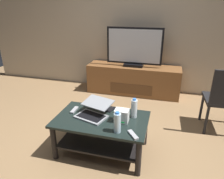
{
  "coord_description": "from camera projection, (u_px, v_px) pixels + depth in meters",
  "views": [
    {
      "loc": [
        0.68,
        -1.9,
        1.63
      ],
      "look_at": [
        0.01,
        0.51,
        0.59
      ],
      "focal_mm": 33.12,
      "sensor_mm": 36.0,
      "label": 1
    }
  ],
  "objects": [
    {
      "name": "laptop",
      "position": [
        94.0,
        111.0,
        2.36
      ],
      "size": [
        0.42,
        0.44,
        0.16
      ],
      "color": "gray",
      "rests_on": "coffee_table"
    },
    {
      "name": "coffee_table",
      "position": [
        102.0,
        129.0,
        2.37
      ],
      "size": [
        1.04,
        0.63,
        0.44
      ],
      "color": "black",
      "rests_on": "ground"
    },
    {
      "name": "router_box",
      "position": [
        122.0,
        116.0,
        2.23
      ],
      "size": [
        0.15,
        0.12,
        0.14
      ],
      "color": "white",
      "rests_on": "coffee_table"
    },
    {
      "name": "dining_chair",
      "position": [
        224.0,
        98.0,
        2.68
      ],
      "size": [
        0.46,
        0.46,
        0.91
      ],
      "color": "black",
      "rests_on": "ground"
    },
    {
      "name": "media_cabinet",
      "position": [
        133.0,
        80.0,
        4.01
      ],
      "size": [
        1.75,
        0.46,
        0.55
      ],
      "color": "brown",
      "rests_on": "ground"
    },
    {
      "name": "ground_plane",
      "position": [
        100.0,
        150.0,
        2.49
      ],
      "size": [
        7.68,
        7.68,
        0.0
      ],
      "primitive_type": "plane",
      "color": "olive"
    },
    {
      "name": "television",
      "position": [
        134.0,
        48.0,
        3.75
      ],
      "size": [
        1.02,
        0.2,
        0.71
      ],
      "color": "black",
      "rests_on": "media_cabinet"
    },
    {
      "name": "tv_remote",
      "position": [
        74.0,
        110.0,
        2.48
      ],
      "size": [
        0.05,
        0.16,
        0.02
      ],
      "primitive_type": "cube",
      "rotation": [
        0.0,
        0.0,
        0.04
      ],
      "color": "#99999E",
      "rests_on": "coffee_table"
    },
    {
      "name": "water_bottle_far",
      "position": [
        117.0,
        123.0,
        2.04
      ],
      "size": [
        0.07,
        0.07,
        0.23
      ],
      "color": "silver",
      "rests_on": "coffee_table"
    },
    {
      "name": "water_bottle_near",
      "position": [
        134.0,
        108.0,
        2.31
      ],
      "size": [
        0.07,
        0.07,
        0.23
      ],
      "color": "silver",
      "rests_on": "coffee_table"
    },
    {
      "name": "back_wall",
      "position": [
        135.0,
        17.0,
        3.88
      ],
      "size": [
        6.4,
        0.12,
        2.8
      ],
      "primitive_type": "cube",
      "color": "#B2A38C",
      "rests_on": "ground"
    },
    {
      "name": "soundbar_remote",
      "position": [
        133.0,
        135.0,
        2.01
      ],
      "size": [
        0.13,
        0.15,
        0.02
      ],
      "primitive_type": "cube",
      "rotation": [
        0.0,
        0.0,
        0.65
      ],
      "color": "#99999E",
      "rests_on": "coffee_table"
    },
    {
      "name": "cell_phone",
      "position": [
        111.0,
        109.0,
        2.51
      ],
      "size": [
        0.11,
        0.15,
        0.01
      ],
      "primitive_type": "cube",
      "rotation": [
        0.0,
        0.0,
        -0.29
      ],
      "color": "black",
      "rests_on": "coffee_table"
    }
  ]
}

